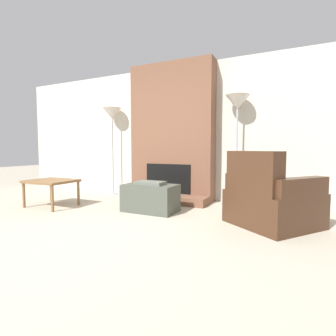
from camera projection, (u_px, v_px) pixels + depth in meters
name	position (u px, v px, depth m)	size (l,w,h in m)	color
ground_plane	(61.00, 243.00, 2.72)	(24.00, 24.00, 0.00)	#B2A893
wall_back	(176.00, 133.00, 5.24)	(8.03, 0.06, 2.60)	beige
fireplace	(171.00, 136.00, 5.05)	(1.66, 0.72, 2.60)	brown
ottoman	(150.00, 197.00, 4.09)	(0.83, 0.48, 0.48)	#474C42
armchair	(269.00, 202.00, 3.32)	(1.28, 1.27, 0.95)	#422819
side_table	(51.00, 183.00, 4.45)	(0.76, 0.62, 0.45)	brown
floor_lamp_left	(112.00, 117.00, 5.59)	(0.40, 0.40, 1.85)	#ADADB2
floor_lamp_right	(237.00, 106.00, 4.44)	(0.40, 0.40, 1.89)	#ADADB2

